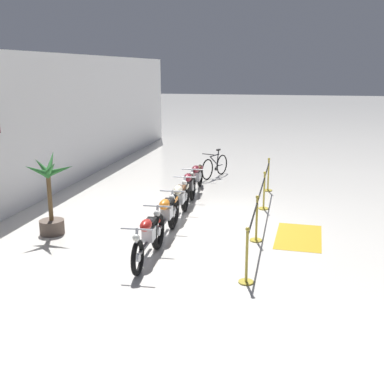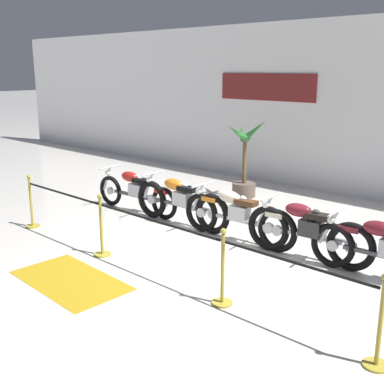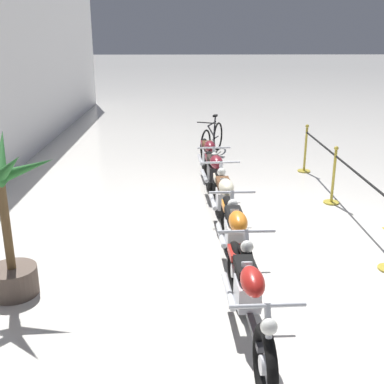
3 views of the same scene
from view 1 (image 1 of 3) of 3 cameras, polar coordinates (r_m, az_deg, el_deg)
The scene contains 14 objects.
ground_plane at distance 12.28m, azimuth 1.48°, elevation -3.32°, with size 120.00×120.00×0.00m, color silver.
back_wall at distance 13.68m, azimuth -20.23°, elevation 6.66°, with size 28.00×0.29×4.20m.
motorcycle_red_0 at distance 9.75m, azimuth -5.21°, elevation -5.28°, with size 2.34×0.62×0.92m.
motorcycle_orange_1 at distance 10.97m, azimuth -3.07°, elevation -2.89°, with size 2.39×0.62×0.97m.
motorcycle_cream_2 at distance 12.26m, azimuth -1.52°, elevation -1.02°, with size 2.40×0.62×0.95m.
motorcycle_maroon_3 at distance 13.56m, azimuth -0.43°, elevation 0.53°, with size 2.21×0.62×0.97m.
motorcycle_maroon_4 at distance 14.80m, azimuth 0.50°, elevation 1.67°, with size 2.42×0.62×0.94m.
bicycle at distance 17.02m, azimuth 2.73°, elevation 3.07°, with size 1.65×0.72×0.97m.
potted_palm_left_of_row at distance 11.51m, azimuth -16.41°, elevation -1.19°, with size 1.02×1.03×1.93m.
stanchion_far_left at distance 10.68m, azimuth 7.69°, elevation -2.32°, with size 6.95×0.28×1.05m.
stanchion_mid_left at distance 10.81m, azimuth 7.64°, elevation -3.96°, with size 0.28×0.28×1.05m.
stanchion_mid_right at distance 13.27m, azimuth 8.52°, elevation -0.51°, with size 0.28×0.28×1.05m.
stanchion_far_right at distance 15.27m, azimuth 9.02°, elevation 1.45°, with size 0.28×0.28×1.05m.
floor_banner at distance 11.34m, azimuth 12.52°, elevation -5.19°, with size 1.87×1.02×0.01m, color #B78E19.
Camera 1 is at (-11.50, -2.11, 3.75)m, focal length 45.00 mm.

